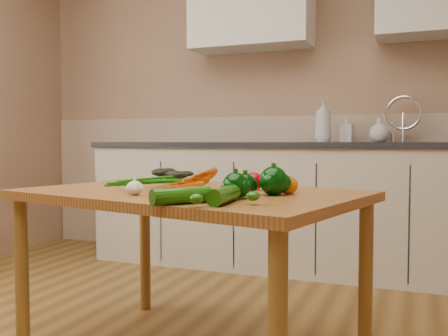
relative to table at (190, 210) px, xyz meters
name	(u,v)px	position (x,y,z in m)	size (l,w,h in m)	color
room	(84,41)	(-0.23, -0.37, 0.62)	(4.04, 5.04, 2.64)	brown
counter_run	(286,204)	(-0.01, 1.64, -0.17)	(2.84, 0.64, 1.14)	beige
table	(190,210)	(0.00, 0.00, 0.00)	(1.48, 1.13, 0.70)	#AA6B31
soap_bottle_a	(323,120)	(0.23, 1.72, 0.43)	(0.12, 0.12, 0.30)	silver
soap_bottle_b	(347,129)	(0.38, 1.80, 0.37)	(0.08, 0.09, 0.19)	silver
soap_bottle_c	(380,129)	(0.60, 1.80, 0.36)	(0.14, 0.14, 0.18)	silver
carrot_bunch	(178,182)	(-0.06, 0.01, 0.11)	(0.24, 0.19, 0.07)	#D54F05
leafy_greens	(171,173)	(-0.27, 0.35, 0.13)	(0.19, 0.17, 0.09)	black
garlic_bulb	(135,188)	(-0.12, -0.23, 0.10)	(0.06, 0.06, 0.05)	white
pepper_a	(245,184)	(0.26, -0.09, 0.12)	(0.08, 0.08, 0.08)	#023005
pepper_b	(274,181)	(0.36, -0.04, 0.13)	(0.10, 0.10, 0.10)	#023005
pepper_c	(235,186)	(0.27, -0.20, 0.12)	(0.09, 0.09, 0.09)	#023005
tomato_a	(254,181)	(0.24, 0.11, 0.11)	(0.08, 0.08, 0.07)	maroon
tomato_b	(275,182)	(0.33, 0.08, 0.12)	(0.08, 0.08, 0.07)	#BC5404
tomato_c	(288,185)	(0.40, 0.00, 0.11)	(0.07, 0.07, 0.07)	#BC5404
zucchini_a	(224,195)	(0.28, -0.35, 0.11)	(0.05, 0.05, 0.19)	#154B08
zucchini_b	(181,196)	(0.16, -0.41, 0.10)	(0.05, 0.05, 0.20)	#154B08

